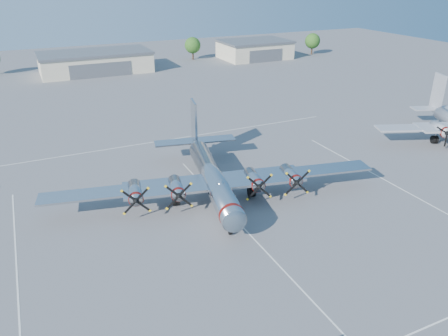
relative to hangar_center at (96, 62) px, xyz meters
name	(u,v)px	position (x,y,z in m)	size (l,w,h in m)	color
ground	(229,213)	(0.00, -81.96, -2.71)	(260.00, 260.00, 0.00)	#5C5C5F
parking_lines	(236,220)	(0.00, -83.71, -2.71)	(60.00, 50.08, 0.01)	silver
hangar_center	(96,62)	(0.00, 0.00, 0.00)	(28.60, 14.60, 5.40)	beige
hangar_east	(255,49)	(48.00, 0.00, 0.00)	(20.60, 14.60, 5.40)	beige
tree_east	(193,45)	(30.00, 6.04, 1.51)	(4.80, 4.80, 6.64)	#382619
tree_far_east	(313,41)	(68.00, -1.96, 1.51)	(4.80, 4.80, 6.64)	#382619
main_bomber_b29	(212,194)	(-0.01, -77.05, -2.71)	(38.69, 26.46, 8.56)	silver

